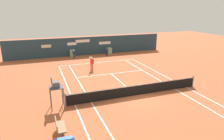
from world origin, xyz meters
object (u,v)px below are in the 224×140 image
(player_bench, at_px, (59,126))
(tennis_ball_mid_court, at_px, (116,72))
(umpire_chair, at_px, (56,87))
(equipment_bag, at_px, (66,140))
(ball_kid_right_post, at_px, (74,53))
(player_on_baseline, at_px, (92,62))
(ball_kid_centre_post, at_px, (107,51))

(player_bench, xyz_separation_m, tennis_ball_mid_court, (7.61, 10.14, -0.47))
(umpire_chair, xyz_separation_m, equipment_bag, (-0.00, -4.49, -1.52))
(player_bench, relative_size, tennis_ball_mid_court, 19.61)
(ball_kid_right_post, bearing_deg, equipment_bag, 77.60)
(umpire_chair, xyz_separation_m, player_bench, (-0.20, -3.46, -1.17))
(player_on_baseline, bearing_deg, equipment_bag, 77.67)
(player_on_baseline, bearing_deg, tennis_ball_mid_court, 152.89)
(ball_kid_right_post, height_order, ball_kid_centre_post, ball_kid_right_post)
(player_bench, xyz_separation_m, equipment_bag, (0.20, -1.03, -0.35))
(player_bench, distance_m, player_on_baseline, 12.99)
(equipment_bag, distance_m, player_on_baseline, 13.89)
(ball_kid_centre_post, bearing_deg, tennis_ball_mid_court, 80.28)
(player_bench, relative_size, ball_kid_right_post, 1.02)
(player_bench, xyz_separation_m, ball_kid_centre_post, (9.34, 18.83, 0.21))
(ball_kid_centre_post, distance_m, tennis_ball_mid_court, 8.88)
(tennis_ball_mid_court, bearing_deg, ball_kid_right_post, 111.67)
(umpire_chair, height_order, ball_kid_centre_post, umpire_chair)
(umpire_chair, distance_m, player_on_baseline, 9.81)
(equipment_bag, bearing_deg, ball_kid_centre_post, 65.28)
(ball_kid_right_post, bearing_deg, player_bench, 76.42)
(player_on_baseline, height_order, ball_kid_right_post, player_on_baseline)
(umpire_chair, relative_size, tennis_ball_mid_court, 36.45)
(player_on_baseline, bearing_deg, umpire_chair, 68.35)
(umpire_chair, relative_size, ball_kid_right_post, 1.89)
(ball_kid_right_post, bearing_deg, ball_kid_centre_post, 178.89)
(player_on_baseline, bearing_deg, player_bench, 75.24)
(player_on_baseline, relative_size, ball_kid_centre_post, 1.49)
(player_on_baseline, distance_m, tennis_ball_mid_court, 3.23)
(umpire_chair, bearing_deg, tennis_ball_mid_court, 132.05)
(ball_kid_right_post, height_order, tennis_ball_mid_court, ball_kid_right_post)
(tennis_ball_mid_court, bearing_deg, equipment_bag, -123.56)
(umpire_chair, height_order, player_bench, umpire_chair)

